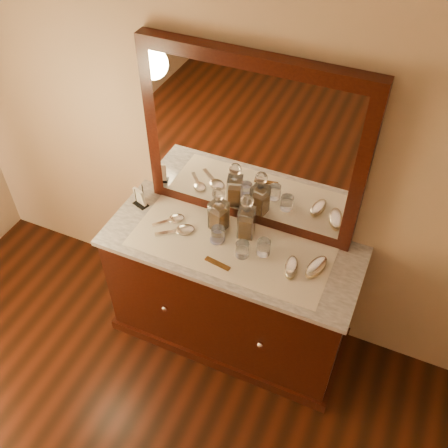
{
  "coord_description": "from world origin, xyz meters",
  "views": [
    {
      "loc": [
        0.73,
        0.21,
        2.87
      ],
      "look_at": [
        0.0,
        1.85,
        1.1
      ],
      "focal_mm": 40.43,
      "sensor_mm": 36.0,
      "label": 1
    }
  ],
  "objects_px": {
    "comb": "(218,264)",
    "brush_far": "(316,267)",
    "mirror_frame": "(251,146)",
    "decanter_left": "(219,213)",
    "brush_near": "(291,268)",
    "decanter_right": "(246,220)",
    "hand_mirror_inner": "(182,230)",
    "dresser_cabinet": "(231,294)",
    "napkin_rack": "(140,198)",
    "hand_mirror_outer": "(174,219)",
    "pin_dish": "(217,240)"
  },
  "relations": [
    {
      "from": "dresser_cabinet",
      "to": "napkin_rack",
      "type": "distance_m",
      "value": 0.8
    },
    {
      "from": "brush_near",
      "to": "mirror_frame",
      "type": "bearing_deg",
      "value": 140.94
    },
    {
      "from": "pin_dish",
      "to": "brush_near",
      "type": "distance_m",
      "value": 0.44
    },
    {
      "from": "dresser_cabinet",
      "to": "decanter_right",
      "type": "height_order",
      "value": "decanter_right"
    },
    {
      "from": "decanter_right",
      "to": "hand_mirror_inner",
      "type": "xyz_separation_m",
      "value": [
        -0.34,
        -0.12,
        -0.1
      ]
    },
    {
      "from": "mirror_frame",
      "to": "pin_dish",
      "type": "relative_size",
      "value": 16.12
    },
    {
      "from": "hand_mirror_inner",
      "to": "decanter_right",
      "type": "bearing_deg",
      "value": 20.24
    },
    {
      "from": "hand_mirror_inner",
      "to": "hand_mirror_outer",
      "type": "bearing_deg",
      "value": 143.28
    },
    {
      "from": "decanter_left",
      "to": "decanter_right",
      "type": "distance_m",
      "value": 0.16
    },
    {
      "from": "comb",
      "to": "brush_far",
      "type": "xyz_separation_m",
      "value": [
        0.49,
        0.17,
        0.02
      ]
    },
    {
      "from": "hand_mirror_outer",
      "to": "hand_mirror_inner",
      "type": "relative_size",
      "value": 0.81
    },
    {
      "from": "pin_dish",
      "to": "napkin_rack",
      "type": "xyz_separation_m",
      "value": [
        -0.54,
        0.09,
        0.04
      ]
    },
    {
      "from": "dresser_cabinet",
      "to": "hand_mirror_inner",
      "type": "xyz_separation_m",
      "value": [
        -0.29,
        -0.02,
        0.45
      ]
    },
    {
      "from": "mirror_frame",
      "to": "brush_far",
      "type": "height_order",
      "value": "mirror_frame"
    },
    {
      "from": "pin_dish",
      "to": "mirror_frame",
      "type": "bearing_deg",
      "value": 71.34
    },
    {
      "from": "mirror_frame",
      "to": "hand_mirror_outer",
      "type": "relative_size",
      "value": 6.95
    },
    {
      "from": "brush_far",
      "to": "hand_mirror_outer",
      "type": "distance_m",
      "value": 0.85
    },
    {
      "from": "hand_mirror_outer",
      "to": "comb",
      "type": "bearing_deg",
      "value": -28.63
    },
    {
      "from": "pin_dish",
      "to": "brush_near",
      "type": "xyz_separation_m",
      "value": [
        0.44,
        -0.04,
        0.01
      ]
    },
    {
      "from": "comb",
      "to": "hand_mirror_inner",
      "type": "bearing_deg",
      "value": 162.76
    },
    {
      "from": "brush_far",
      "to": "hand_mirror_inner",
      "type": "bearing_deg",
      "value": -177.66
    },
    {
      "from": "hand_mirror_outer",
      "to": "dresser_cabinet",
      "type": "bearing_deg",
      "value": -5.98
    },
    {
      "from": "brush_far",
      "to": "brush_near",
      "type": "bearing_deg",
      "value": -155.39
    },
    {
      "from": "dresser_cabinet",
      "to": "decanter_right",
      "type": "xyz_separation_m",
      "value": [
        0.04,
        0.1,
        0.55
      ]
    },
    {
      "from": "brush_near",
      "to": "hand_mirror_inner",
      "type": "height_order",
      "value": "brush_near"
    },
    {
      "from": "brush_near",
      "to": "comb",
      "type": "bearing_deg",
      "value": -162.45
    },
    {
      "from": "mirror_frame",
      "to": "decanter_right",
      "type": "xyz_separation_m",
      "value": [
        0.04,
        -0.14,
        -0.39
      ]
    },
    {
      "from": "napkin_rack",
      "to": "dresser_cabinet",
      "type": "bearing_deg",
      "value": -7.39
    },
    {
      "from": "mirror_frame",
      "to": "brush_far",
      "type": "bearing_deg",
      "value": -26.39
    },
    {
      "from": "brush_far",
      "to": "hand_mirror_inner",
      "type": "height_order",
      "value": "brush_far"
    },
    {
      "from": "brush_near",
      "to": "brush_far",
      "type": "xyz_separation_m",
      "value": [
        0.12,
        0.05,
        0.0
      ]
    },
    {
      "from": "napkin_rack",
      "to": "decanter_left",
      "type": "relative_size",
      "value": 0.48
    },
    {
      "from": "hand_mirror_outer",
      "to": "hand_mirror_inner",
      "type": "xyz_separation_m",
      "value": [
        0.08,
        -0.06,
        0.0
      ]
    },
    {
      "from": "pin_dish",
      "to": "decanter_left",
      "type": "relative_size",
      "value": 0.26
    },
    {
      "from": "dresser_cabinet",
      "to": "hand_mirror_outer",
      "type": "height_order",
      "value": "hand_mirror_outer"
    },
    {
      "from": "mirror_frame",
      "to": "hand_mirror_inner",
      "type": "height_order",
      "value": "mirror_frame"
    },
    {
      "from": "comb",
      "to": "decanter_right",
      "type": "height_order",
      "value": "decanter_right"
    },
    {
      "from": "napkin_rack",
      "to": "hand_mirror_inner",
      "type": "height_order",
      "value": "napkin_rack"
    },
    {
      "from": "mirror_frame",
      "to": "pin_dish",
      "type": "height_order",
      "value": "mirror_frame"
    },
    {
      "from": "pin_dish",
      "to": "decanter_left",
      "type": "height_order",
      "value": "decanter_left"
    },
    {
      "from": "decanter_right",
      "to": "hand_mirror_outer",
      "type": "relative_size",
      "value": 1.67
    },
    {
      "from": "dresser_cabinet",
      "to": "brush_far",
      "type": "bearing_deg",
      "value": 1.07
    },
    {
      "from": "brush_near",
      "to": "brush_far",
      "type": "relative_size",
      "value": 0.89
    },
    {
      "from": "comb",
      "to": "napkin_rack",
      "type": "xyz_separation_m",
      "value": [
        -0.61,
        0.24,
        0.05
      ]
    },
    {
      "from": "brush_near",
      "to": "hand_mirror_outer",
      "type": "bearing_deg",
      "value": 173.42
    },
    {
      "from": "dresser_cabinet",
      "to": "pin_dish",
      "type": "height_order",
      "value": "pin_dish"
    },
    {
      "from": "comb",
      "to": "decanter_left",
      "type": "bearing_deg",
      "value": 121.68
    },
    {
      "from": "dresser_cabinet",
      "to": "brush_near",
      "type": "relative_size",
      "value": 8.63
    },
    {
      "from": "decanter_left",
      "to": "brush_near",
      "type": "bearing_deg",
      "value": -15.95
    },
    {
      "from": "hand_mirror_inner",
      "to": "comb",
      "type": "bearing_deg",
      "value": -25.98
    }
  ]
}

